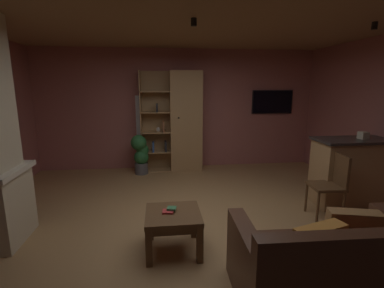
{
  "coord_description": "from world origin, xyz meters",
  "views": [
    {
      "loc": [
        -0.46,
        -3.45,
        1.86
      ],
      "look_at": [
        0.0,
        0.4,
        1.05
      ],
      "focal_mm": 26.2,
      "sensor_mm": 36.0,
      "label": 1
    }
  ],
  "objects_px": {
    "dining_chair": "(332,182)",
    "wall_mounted_tv": "(272,102)",
    "kitchen_bar_counter": "(357,171)",
    "coffee_table": "(173,220)",
    "tissue_box": "(363,135)",
    "bookshelf_cabinet": "(182,122)",
    "leather_couch": "(332,269)",
    "potted_floor_plant": "(141,153)",
    "table_book_0": "(168,212)",
    "table_book_1": "(172,208)"
  },
  "relations": [
    {
      "from": "bookshelf_cabinet",
      "to": "kitchen_bar_counter",
      "type": "xyz_separation_m",
      "value": [
        2.6,
        -2.18,
        -0.54
      ]
    },
    {
      "from": "table_book_0",
      "to": "potted_floor_plant",
      "type": "xyz_separation_m",
      "value": [
        -0.48,
        2.92,
        -0.01
      ]
    },
    {
      "from": "dining_chair",
      "to": "wall_mounted_tv",
      "type": "xyz_separation_m",
      "value": [
        0.22,
        2.79,
        0.96
      ]
    },
    {
      "from": "tissue_box",
      "to": "table_book_1",
      "type": "xyz_separation_m",
      "value": [
        -3.0,
        -0.93,
        -0.61
      ]
    },
    {
      "from": "tissue_box",
      "to": "leather_couch",
      "type": "height_order",
      "value": "tissue_box"
    },
    {
      "from": "table_book_1",
      "to": "dining_chair",
      "type": "bearing_deg",
      "value": 13.3
    },
    {
      "from": "coffee_table",
      "to": "dining_chair",
      "type": "xyz_separation_m",
      "value": [
        2.28,
        0.58,
        0.16
      ]
    },
    {
      "from": "kitchen_bar_counter",
      "to": "leather_couch",
      "type": "xyz_separation_m",
      "value": [
        -1.65,
        -1.92,
        -0.23
      ]
    },
    {
      "from": "kitchen_bar_counter",
      "to": "dining_chair",
      "type": "height_order",
      "value": "kitchen_bar_counter"
    },
    {
      "from": "leather_couch",
      "to": "potted_floor_plant",
      "type": "height_order",
      "value": "potted_floor_plant"
    },
    {
      "from": "bookshelf_cabinet",
      "to": "dining_chair",
      "type": "xyz_separation_m",
      "value": [
        1.91,
        -2.58,
        -0.54
      ]
    },
    {
      "from": "tissue_box",
      "to": "leather_couch",
      "type": "bearing_deg",
      "value": -131.05
    },
    {
      "from": "table_book_0",
      "to": "table_book_1",
      "type": "height_order",
      "value": "table_book_1"
    },
    {
      "from": "leather_couch",
      "to": "bookshelf_cabinet",
      "type": "bearing_deg",
      "value": 103.11
    },
    {
      "from": "kitchen_bar_counter",
      "to": "leather_couch",
      "type": "distance_m",
      "value": 2.54
    },
    {
      "from": "coffee_table",
      "to": "wall_mounted_tv",
      "type": "distance_m",
      "value": 4.35
    },
    {
      "from": "leather_couch",
      "to": "potted_floor_plant",
      "type": "relative_size",
      "value": 1.95
    },
    {
      "from": "kitchen_bar_counter",
      "to": "potted_floor_plant",
      "type": "distance_m",
      "value": 4.01
    },
    {
      "from": "potted_floor_plant",
      "to": "coffee_table",
      "type": "bearing_deg",
      "value": -79.7
    },
    {
      "from": "table_book_1",
      "to": "leather_couch",
      "type": "bearing_deg",
      "value": -36.06
    },
    {
      "from": "tissue_box",
      "to": "potted_floor_plant",
      "type": "distance_m",
      "value": 4.08
    },
    {
      "from": "tissue_box",
      "to": "coffee_table",
      "type": "relative_size",
      "value": 0.2
    },
    {
      "from": "tissue_box",
      "to": "wall_mounted_tv",
      "type": "height_order",
      "value": "wall_mounted_tv"
    },
    {
      "from": "table_book_0",
      "to": "leather_couch",
      "type": "bearing_deg",
      "value": -34.25
    },
    {
      "from": "table_book_0",
      "to": "bookshelf_cabinet",
      "type": "bearing_deg",
      "value": 82.28
    },
    {
      "from": "coffee_table",
      "to": "potted_floor_plant",
      "type": "bearing_deg",
      "value": 100.3
    },
    {
      "from": "kitchen_bar_counter",
      "to": "tissue_box",
      "type": "xyz_separation_m",
      "value": [
        0.01,
        -0.02,
        0.58
      ]
    },
    {
      "from": "wall_mounted_tv",
      "to": "table_book_0",
      "type": "bearing_deg",
      "value": -127.16
    },
    {
      "from": "table_book_0",
      "to": "dining_chair",
      "type": "distance_m",
      "value": 2.41
    },
    {
      "from": "tissue_box",
      "to": "table_book_0",
      "type": "height_order",
      "value": "tissue_box"
    },
    {
      "from": "tissue_box",
      "to": "leather_couch",
      "type": "xyz_separation_m",
      "value": [
        -1.66,
        -1.9,
        -0.81
      ]
    },
    {
      "from": "kitchen_bar_counter",
      "to": "coffee_table",
      "type": "xyz_separation_m",
      "value": [
        -2.98,
        -0.99,
        -0.16
      ]
    },
    {
      "from": "kitchen_bar_counter",
      "to": "potted_floor_plant",
      "type": "height_order",
      "value": "kitchen_bar_counter"
    },
    {
      "from": "leather_couch",
      "to": "coffee_table",
      "type": "xyz_separation_m",
      "value": [
        -1.33,
        0.93,
        0.07
      ]
    },
    {
      "from": "potted_floor_plant",
      "to": "leather_couch",
      "type": "bearing_deg",
      "value": -64.31
    },
    {
      "from": "bookshelf_cabinet",
      "to": "leather_couch",
      "type": "relative_size",
      "value": 1.3
    },
    {
      "from": "dining_chair",
      "to": "potted_floor_plant",
      "type": "distance_m",
      "value": 3.67
    },
    {
      "from": "table_book_0",
      "to": "table_book_1",
      "type": "distance_m",
      "value": 0.06
    },
    {
      "from": "kitchen_bar_counter",
      "to": "leather_couch",
      "type": "relative_size",
      "value": 0.84
    },
    {
      "from": "dining_chair",
      "to": "table_book_1",
      "type": "bearing_deg",
      "value": -166.7
    },
    {
      "from": "dining_chair",
      "to": "potted_floor_plant",
      "type": "bearing_deg",
      "value": 140.12
    },
    {
      "from": "tissue_box",
      "to": "potted_floor_plant",
      "type": "relative_size",
      "value": 0.14
    },
    {
      "from": "dining_chair",
      "to": "kitchen_bar_counter",
      "type": "bearing_deg",
      "value": 30.21
    },
    {
      "from": "table_book_1",
      "to": "tissue_box",
      "type": "bearing_deg",
      "value": 17.2
    },
    {
      "from": "leather_couch",
      "to": "wall_mounted_tv",
      "type": "distance_m",
      "value": 4.62
    },
    {
      "from": "leather_couch",
      "to": "wall_mounted_tv",
      "type": "xyz_separation_m",
      "value": [
        1.17,
        4.31,
        1.19
      ]
    },
    {
      "from": "kitchen_bar_counter",
      "to": "tissue_box",
      "type": "distance_m",
      "value": 0.58
    },
    {
      "from": "tissue_box",
      "to": "table_book_1",
      "type": "height_order",
      "value": "tissue_box"
    },
    {
      "from": "table_book_1",
      "to": "wall_mounted_tv",
      "type": "relative_size",
      "value": 0.11
    },
    {
      "from": "bookshelf_cabinet",
      "to": "tissue_box",
      "type": "bearing_deg",
      "value": -40.09
    }
  ]
}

